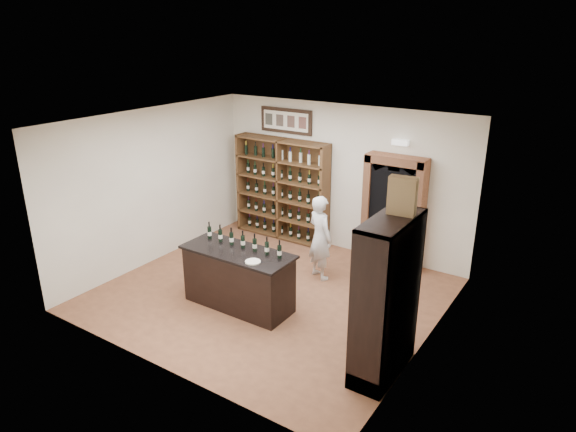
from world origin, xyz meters
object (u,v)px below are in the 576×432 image
Objects in this scene: wine_shelf at (283,189)px; counter_bottle_0 at (210,232)px; tasting_counter at (239,279)px; side_cabinet at (387,323)px; shopkeeper at (320,237)px; wine_crate at (402,196)px.

wine_shelf is 7.33× the size of counter_bottle_0.
tasting_counter is at bearing -11.48° from counter_bottle_0.
tasting_counter is 2.75m from side_cabinet.
wine_shelf reaches higher than shopkeeper.
wine_crate reaches higher than wine_shelf.
wine_shelf is 2.81m from counter_bottle_0.
tasting_counter is at bearing 173.72° from side_cabinet.
wine_shelf reaches higher than counter_bottle_0.
wine_crate is at bearing -2.23° from tasting_counter.
wine_crate is at bearing -4.19° from counter_bottle_0.
wine_crate reaches higher than shopkeeper.
tasting_counter is 0.96m from counter_bottle_0.
counter_bottle_0 is 2.02m from shopkeeper.
shopkeeper reaches higher than tasting_counter.
wine_shelf is at bearing 135.91° from wine_crate.
shopkeeper is 3.22m from wine_crate.
side_cabinet is 1.39× the size of shopkeeper.
side_cabinet is 4.53× the size of wine_crate.
counter_bottle_0 is 0.62× the size of wine_crate.
wine_crate reaches higher than counter_bottle_0.
wine_crate is (2.14, -1.76, 1.65)m from shopkeeper.
wine_crate is at bearing 90.76° from side_cabinet.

